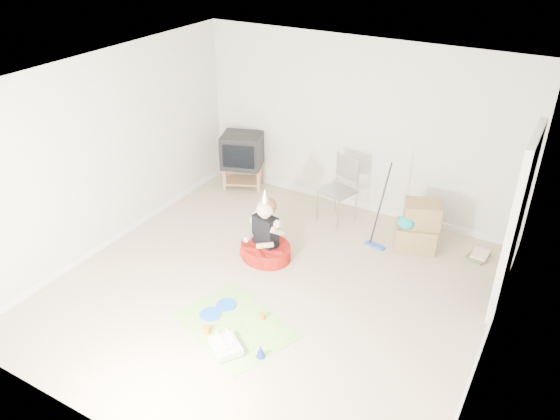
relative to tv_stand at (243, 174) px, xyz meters
The scene contains 16 objects.
ground 2.84m from the tv_stand, 49.91° to the right, with size 5.00×5.00×0.00m, color #C8AF90.
doorway_recess 4.48m from the tv_stand, 12.65° to the right, with size 0.02×0.90×2.05m, color black.
tv_stand is the anchor object (origin of this frame).
crt_tv 0.43m from the tv_stand, behind, with size 0.63×0.52×0.54m, color black.
folding_chair 1.83m from the tv_stand, ahead, with size 0.56×0.55×1.00m.
cardboard_boxes 3.09m from the tv_stand, ahead, with size 0.65×0.58×0.69m.
floor_mop 2.66m from the tv_stand, 13.44° to the right, with size 0.30×0.38×1.14m.
book_pile 3.91m from the tv_stand, ahead, with size 0.29×0.34×0.10m.
seated_woman 2.13m from the tv_stand, 48.61° to the right, with size 0.86×0.86×1.03m.
party_mat 3.46m from the tv_stand, 58.62° to the right, with size 1.28×0.93×0.01m, color #FF358D.
birthday_cake 3.85m from the tv_stand, 59.56° to the right, with size 0.44×0.42×0.16m.
blue_plate_near 3.11m from the tv_stand, 60.54° to the right, with size 0.24×0.24×0.01m, color blue.
blue_plate_far 3.29m from the tv_stand, 63.45° to the right, with size 0.25×0.25×0.01m, color blue.
orange_cup_near 3.37m from the tv_stand, 53.10° to the right, with size 0.06×0.06×0.07m, color #CA6E16.
orange_cup_far 3.59m from the tv_stand, 63.24° to the right, with size 0.08×0.08×0.09m, color #CA6E16.
blue_party_hat 3.96m from the tv_stand, 54.13° to the right, with size 0.10×0.10×0.15m, color #182EAA.
Camera 1 is at (2.78, -4.61, 4.16)m, focal length 35.00 mm.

